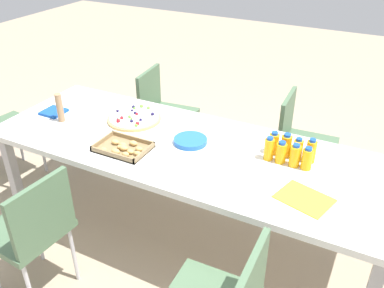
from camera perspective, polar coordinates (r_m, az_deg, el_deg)
The scene contains 19 objects.
ground_plane at distance 2.97m, azimuth -0.73°, elevation -12.44°, with size 12.00×12.00×0.00m, color tan.
party_table at distance 2.56m, azimuth -0.83°, elevation -1.33°, with size 2.52×0.90×0.73m.
chair_near_left at distance 3.18m, azimuth 14.68°, elevation 0.73°, with size 0.42×0.42×0.83m.
chair_far_right at distance 2.44m, azimuth -21.23°, elevation -10.67°, with size 0.43×0.43×0.83m.
chair_near_right at distance 3.53m, azimuth -4.15°, elevation 4.84°, with size 0.44×0.44×0.83m.
juice_bottle_0 at distance 2.44m, azimuth 16.13°, elevation -0.97°, with size 0.06×0.06×0.15m.
juice_bottle_1 at distance 2.45m, azimuth 14.42°, elevation -0.70°, with size 0.05×0.05×0.14m.
juice_bottle_2 at distance 2.46m, azimuth 12.88°, elevation -0.22°, with size 0.06×0.06×0.15m.
juice_bottle_3 at distance 2.48m, azimuth 11.23°, elevation 0.10°, with size 0.06×0.06×0.14m.
juice_bottle_4 at distance 2.37m, azimuth 15.62°, elevation -1.99°, with size 0.06×0.06×0.14m.
juice_bottle_5 at distance 2.38m, azimuth 14.05°, elevation -1.58°, with size 0.06×0.06×0.14m.
juice_bottle_6 at distance 2.40m, azimuth 12.21°, elevation -1.17°, with size 0.06×0.06×0.13m.
juice_bottle_7 at distance 2.41m, azimuth 10.59°, elevation -0.66°, with size 0.06×0.06×0.15m.
fruit_pizza at distance 2.86m, azimuth -8.00°, elevation 3.56°, with size 0.37×0.37×0.05m.
snack_tray at distance 2.52m, azimuth -9.44°, elevation -0.54°, with size 0.32×0.23×0.04m.
plate_stack at distance 2.56m, azimuth -0.22°, elevation 0.46°, with size 0.21×0.21×0.03m.
napkin_stack at distance 3.09m, azimuth -18.58°, elevation 4.23°, with size 0.15×0.15×0.02m, color #194CA5.
cardboard_tube at distance 2.92m, azimuth -17.81°, elevation 4.78°, with size 0.04×0.04×0.20m, color #9E7A56.
paper_folder at distance 2.17m, azimuth 15.25°, elevation -7.28°, with size 0.26×0.20×0.01m, color yellow.
Camera 1 is at (-1.03, 1.92, 2.02)m, focal length 38.58 mm.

